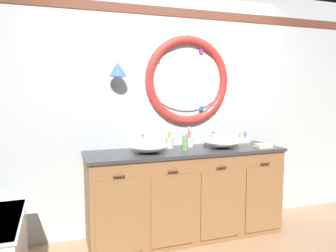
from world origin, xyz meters
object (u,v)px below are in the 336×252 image
at_px(sink_basin_right, 223,141).
at_px(toothbrush_holder_right, 189,141).
at_px(folded_hand_towel, 263,146).
at_px(toiletry_basket, 242,140).
at_px(toothbrush_holder_left, 169,142).
at_px(soap_dispenser, 185,142).
at_px(sink_basin_left, 149,146).

distance_m(sink_basin_right, toothbrush_holder_right, 0.35).
xyz_separation_m(folded_hand_towel, toiletry_basket, (-0.03, 0.35, 0.02)).
xyz_separation_m(toothbrush_holder_left, folded_hand_towel, (0.93, -0.30, -0.04)).
xyz_separation_m(sink_basin_right, soap_dispenser, (-0.42, -0.00, 0.01)).
bearing_deg(toothbrush_holder_left, sink_basin_left, -148.72).
relative_size(sink_basin_left, toiletry_basket, 2.43).
distance_m(sink_basin_left, sink_basin_right, 0.80).
xyz_separation_m(sink_basin_left, toothbrush_holder_right, (0.50, 0.17, -0.01)).
relative_size(sink_basin_left, soap_dispenser, 2.18).
relative_size(sink_basin_right, toiletry_basket, 2.51).
bearing_deg(sink_basin_left, soap_dispenser, -0.08).
xyz_separation_m(sink_basin_left, folded_hand_towel, (1.21, -0.14, -0.05)).
xyz_separation_m(sink_basin_left, soap_dispenser, (0.38, -0.00, 0.01)).
height_order(sink_basin_left, folded_hand_towel, sink_basin_left).
bearing_deg(toiletry_basket, sink_basin_right, -150.19).
height_order(sink_basin_left, sink_basin_right, sink_basin_right).
distance_m(toothbrush_holder_left, folded_hand_towel, 0.98).
height_order(folded_hand_towel, toiletry_basket, toiletry_basket).
height_order(toothbrush_holder_right, soap_dispenser, toothbrush_holder_right).
distance_m(sink_basin_right, folded_hand_towel, 0.43).
relative_size(soap_dispenser, toiletry_basket, 1.12).
bearing_deg(toothbrush_holder_left, sink_basin_right, -17.33).
bearing_deg(sink_basin_right, sink_basin_left, 180.00).
height_order(toothbrush_holder_right, folded_hand_towel, toothbrush_holder_right).
xyz_separation_m(sink_basin_left, toothbrush_holder_left, (0.27, 0.17, -0.00)).
relative_size(folded_hand_towel, toiletry_basket, 1.07).
bearing_deg(sink_basin_left, toothbrush_holder_left, 31.28).
relative_size(sink_basin_left, toothbrush_holder_left, 1.73).
bearing_deg(soap_dispenser, toiletry_basket, 15.07).
xyz_separation_m(soap_dispenser, toiletry_basket, (0.79, 0.21, -0.04)).
bearing_deg(toiletry_basket, toothbrush_holder_right, -176.65).
distance_m(soap_dispenser, toiletry_basket, 0.82).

